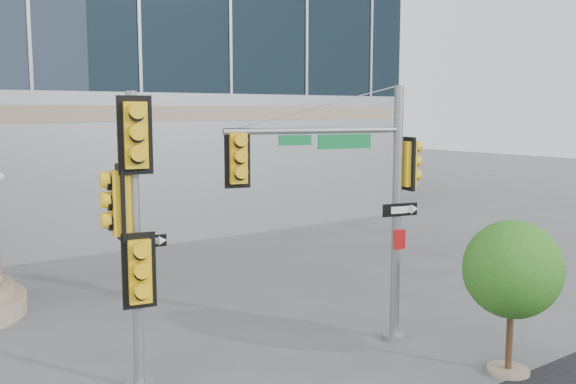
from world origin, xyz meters
TOP-DOWN VIEW (x-y plane):
  - ground at (0.00, 0.00)m, footprint 120.00×120.00m
  - main_signal_pole at (1.41, 1.24)m, footprint 4.47×1.46m
  - secondary_signal_pole at (-3.55, 1.89)m, footprint 0.98×0.85m
  - street_tree at (2.93, -1.76)m, footprint 2.02×1.98m

SIDE VIEW (x-z plane):
  - ground at x=0.00m, z-range 0.00..0.00m
  - street_tree at x=2.93m, z-range 0.50..3.65m
  - secondary_signal_pole at x=-3.55m, z-range 0.50..6.17m
  - main_signal_pole at x=1.41m, z-range 0.70..6.57m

